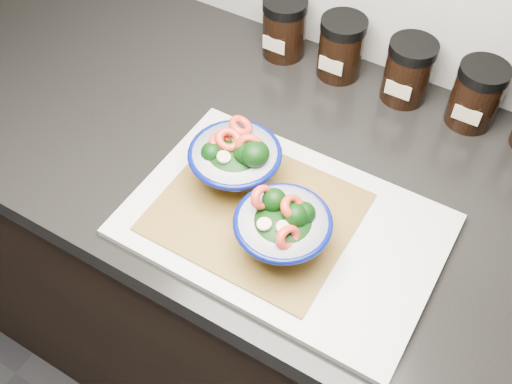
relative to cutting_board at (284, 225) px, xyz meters
The scene contains 10 objects.
cabinet 0.49m from the cutting_board, 105.19° to the left, with size 3.43×0.58×0.86m, color black.
countertop 0.13m from the cutting_board, 105.19° to the left, with size 3.50×0.60×0.04m, color black.
cutting_board is the anchor object (origin of this frame).
bamboo_mat 0.05m from the cutting_board, behind, with size 0.28×0.24×0.00m, color olive.
bowl_left 0.12m from the cutting_board, 162.86° to the left, with size 0.14×0.14×0.11m.
bowl_right 0.07m from the cutting_board, 64.85° to the right, with size 0.14×0.14×0.10m.
spice_jar_a 0.41m from the cutting_board, 119.21° to the left, with size 0.08×0.08×0.11m.
spice_jar_b 0.37m from the cutting_board, 103.39° to the left, with size 0.08×0.08×0.11m.
spice_jar_c 0.36m from the cutting_board, 83.54° to the left, with size 0.08×0.08×0.11m.
spice_jar_d 0.40m from the cutting_board, 66.02° to the left, with size 0.08×0.08×0.11m.
Camera 1 is at (0.26, 0.87, 1.61)m, focal length 42.00 mm.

